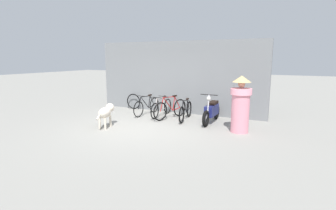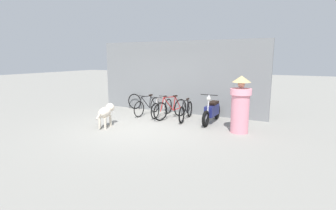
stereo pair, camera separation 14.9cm
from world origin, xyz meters
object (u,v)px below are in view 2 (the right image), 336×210
Objects in this scene: bicycle_1 at (162,108)px; bicycle_0 at (147,106)px; spare_tire_left at (135,101)px; bicycle_3 at (186,111)px; bicycle_2 at (171,109)px; person_in_robes at (240,104)px; stray_dog at (106,112)px; motorcycle at (212,111)px.

bicycle_0 is at bearing -88.94° from bicycle_1.
bicycle_0 is 2.50× the size of spare_tire_left.
bicycle_0 is 1.72m from bicycle_3.
bicycle_3 is (1.71, -0.14, -0.02)m from bicycle_0.
spare_tire_left is (-2.23, 0.92, -0.02)m from bicycle_2.
spare_tire_left is at bearing -94.24° from bicycle_2.
person_in_robes is (3.13, -0.89, 0.54)m from bicycle_1.
bicycle_3 is 1.45× the size of stray_dog.
motorcycle reaches higher than stray_dog.
spare_tire_left is at bearing -102.86° from motorcycle.
bicycle_1 is 0.99× the size of person_in_robes.
bicycle_2 is 0.96× the size of person_in_robes.
bicycle_2 is 2.42m from stray_dog.
bicycle_3 is 2.82m from stray_dog.
spare_tire_left is (-1.76, 0.72, 0.00)m from bicycle_1.
bicycle_0 is 1.02× the size of bicycle_2.
bicycle_0 is 2.66m from motorcycle.
bicycle_0 is at bearing -19.70° from stray_dog.
bicycle_2 reaches higher than spare_tire_left.
stray_dog is 1.71× the size of spare_tire_left.
stray_dog is (-0.87, -2.21, 0.16)m from bicycle_1.
person_in_robes is 5.17m from spare_tire_left.
bicycle_1 is 2.51× the size of spare_tire_left.
person_in_robes reaches higher than bicycle_0.
bicycle_1 is 2.02m from motorcycle.
bicycle_2 is 1.54m from motorcycle.
bicycle_0 reaches higher than bicycle_1.
spare_tire_left is at bearing -119.27° from bicycle_0.
bicycle_3 is 2.96m from spare_tire_left.
bicycle_2 reaches higher than bicycle_1.
spare_tire_left is (-3.77, 0.83, -0.07)m from motorcycle.
bicycle_1 is 0.92× the size of motorcycle.
bicycle_3 is (0.59, 0.03, -0.04)m from bicycle_2.
bicycle_2 is at bearing 85.67° from bicycle_0.
stray_dog is at bearing -73.09° from spare_tire_left.
bicycle_1 reaches higher than bicycle_3.
motorcycle is 3.86m from spare_tire_left.
bicycle_1 reaches higher than spare_tire_left.
bicycle_0 reaches higher than bicycle_3.
bicycle_2 is 0.98× the size of bicycle_3.
person_in_robes reaches higher than bicycle_2.
bicycle_0 is 0.65m from bicycle_1.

